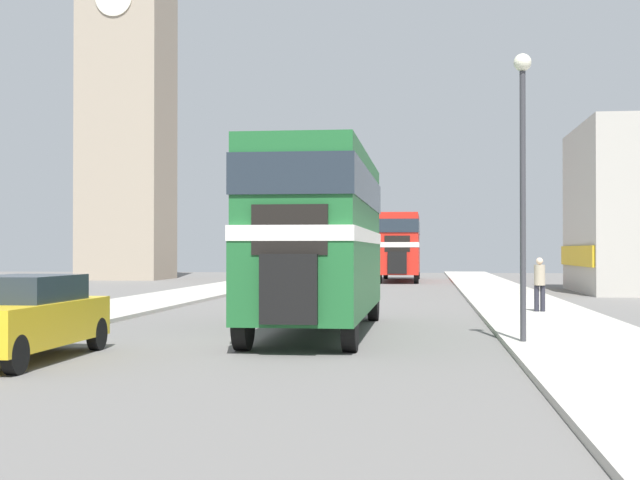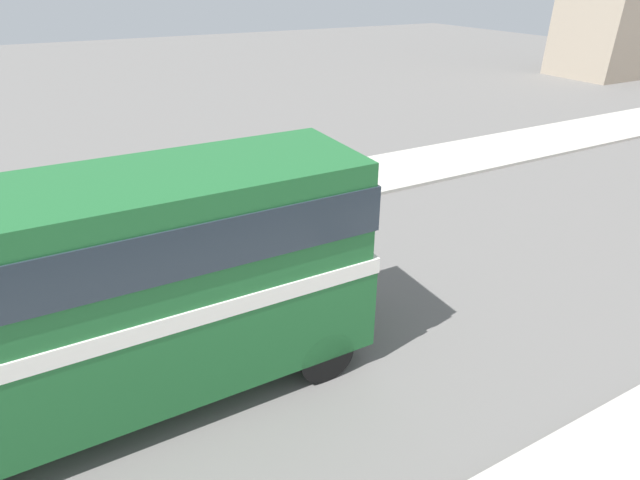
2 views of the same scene
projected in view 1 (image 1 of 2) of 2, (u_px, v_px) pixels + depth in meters
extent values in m
plane|color=slate|center=(262.00, 344.00, 18.68)|extent=(120.00, 120.00, 0.00)
cube|color=#B7B2A8|center=(593.00, 345.00, 17.88)|extent=(3.50, 120.00, 0.12)
cube|color=#1E602D|center=(320.00, 277.00, 21.26)|extent=(2.39, 9.61, 1.62)
cube|color=white|center=(320.00, 237.00, 21.27)|extent=(2.41, 9.66, 0.30)
cube|color=#1E602D|center=(320.00, 194.00, 21.29)|extent=(2.34, 9.42, 1.77)
cube|color=#232D38|center=(320.00, 190.00, 21.29)|extent=(2.41, 9.52, 0.80)
cube|color=black|center=(289.00, 289.00, 16.39)|extent=(1.08, 0.20, 1.30)
cube|color=black|center=(290.00, 230.00, 16.54)|extent=(1.43, 0.12, 0.94)
cylinder|color=black|center=(243.00, 322.00, 17.48)|extent=(0.28, 1.10, 1.10)
cylinder|color=black|center=(350.00, 323.00, 17.23)|extent=(0.28, 1.10, 1.10)
cylinder|color=black|center=(299.00, 300.00, 25.17)|extent=(0.28, 1.10, 1.10)
cylinder|color=black|center=(373.00, 301.00, 24.92)|extent=(0.28, 1.10, 1.10)
cube|color=red|center=(400.00, 260.00, 56.92)|extent=(2.47, 10.44, 1.62)
cube|color=white|center=(400.00, 245.00, 56.94)|extent=(2.49, 10.50, 0.30)
cube|color=red|center=(400.00, 229.00, 56.95)|extent=(2.42, 10.23, 1.77)
cube|color=#232D38|center=(400.00, 228.00, 56.95)|extent=(2.49, 10.34, 0.80)
cube|color=black|center=(397.00, 263.00, 51.64)|extent=(1.11, 0.20, 1.30)
cube|color=black|center=(397.00, 244.00, 51.80)|extent=(1.48, 0.12, 0.94)
cylinder|color=black|center=(379.00, 274.00, 52.74)|extent=(0.28, 1.10, 1.10)
cylinder|color=black|center=(416.00, 274.00, 52.48)|extent=(0.28, 1.10, 1.10)
cylinder|color=black|center=(386.00, 271.00, 61.24)|extent=(0.28, 1.10, 1.10)
cylinder|color=black|center=(418.00, 271.00, 60.99)|extent=(0.28, 1.10, 1.10)
cube|color=gold|center=(21.00, 323.00, 15.88)|extent=(1.66, 4.41, 0.76)
cube|color=#232D38|center=(26.00, 288.00, 16.06)|extent=(1.46, 2.30, 0.47)
cylinder|color=black|center=(15.00, 355.00, 14.04)|extent=(0.20, 0.64, 0.64)
cylinder|color=black|center=(26.00, 333.00, 17.71)|extent=(0.20, 0.64, 0.64)
cylinder|color=black|center=(97.00, 334.00, 17.53)|extent=(0.20, 0.64, 0.64)
cylinder|color=#282833|center=(537.00, 298.00, 26.91)|extent=(0.15, 0.15, 0.79)
cylinder|color=#282833|center=(543.00, 298.00, 26.89)|extent=(0.15, 0.15, 0.79)
cylinder|color=tan|center=(540.00, 275.00, 26.90)|extent=(0.33, 0.33, 0.63)
sphere|color=beige|center=(540.00, 261.00, 26.91)|extent=(0.21, 0.21, 0.21)
cylinder|color=#38383D|center=(523.00, 206.00, 18.09)|extent=(0.12, 0.12, 5.50)
sphere|color=#EFEACC|center=(522.00, 62.00, 18.13)|extent=(0.36, 0.36, 0.36)
cube|color=tan|center=(127.00, 114.00, 60.66)|extent=(5.46, 5.46, 22.52)
cube|color=gold|center=(576.00, 256.00, 41.65)|extent=(0.12, 8.64, 0.93)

